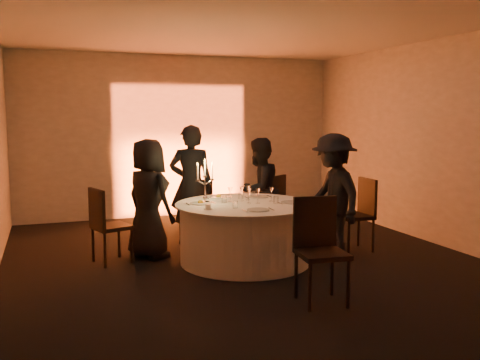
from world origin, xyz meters
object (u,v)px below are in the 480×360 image
object	(u,v)px
coffee_cup	(208,207)
candelabra	(205,187)
chair_left	(106,221)
guest_back_right	(259,190)
chair_front	(319,243)
banquet_table	(245,233)
chair_back_right	(271,203)
chair_right	(360,210)
chair_back_left	(199,204)
guest_back_left	(191,185)
guest_right	(333,195)
guest_left	(149,199)

from	to	relation	value
coffee_cup	candelabra	bearing A→B (deg)	77.91
chair_left	guest_back_right	world-z (taller)	guest_back_right
chair_left	chair_front	world-z (taller)	chair_front
banquet_table	chair_front	size ratio (longest dim) A/B	1.69
guest_back_right	chair_back_right	bearing A→B (deg)	157.69
chair_back_right	chair_right	xyz separation A→B (m)	(0.91, -1.04, 0.02)
banquet_table	chair_back_left	bearing A→B (deg)	96.39
chair_back_right	chair_left	bearing A→B (deg)	-21.93
chair_back_right	chair_back_left	bearing A→B (deg)	-62.02
banquet_table	chair_right	size ratio (longest dim) A/B	1.77
chair_back_left	chair_right	bearing A→B (deg)	146.43
chair_back_left	chair_right	xyz separation A→B (m)	(1.91, -1.57, 0.06)
guest_back_left	candelabra	size ratio (longest dim) A/B	3.06
guest_back_left	chair_right	bearing A→B (deg)	169.29
chair_right	guest_right	xyz separation A→B (m)	(-0.48, -0.08, 0.25)
chair_left	chair_back_left	bearing A→B (deg)	-73.43
guest_left	chair_right	bearing A→B (deg)	-131.35
chair_front	guest_back_left	size ratio (longest dim) A/B	0.61
coffee_cup	guest_back_left	bearing A→B (deg)	83.18
chair_back_left	banquet_table	bearing A→B (deg)	102.24
chair_left	chair_back_left	size ratio (longest dim) A/B	1.07
banquet_table	coffee_cup	size ratio (longest dim) A/B	16.36
chair_back_right	chair_front	bearing A→B (deg)	42.76
chair_right	candelabra	size ratio (longest dim) A/B	1.77
guest_back_left	candelabra	xyz separation A→B (m)	(-0.07, -0.98, 0.09)
chair_left	guest_back_left	xyz separation A→B (m)	(1.31, 0.69, 0.33)
guest_back_right	chair_front	bearing A→B (deg)	51.01
chair_back_right	candelabra	world-z (taller)	candelabra
chair_back_left	coffee_cup	distance (m)	1.93
chair_left	guest_left	bearing A→B (deg)	-97.59
chair_left	chair_front	distance (m)	2.87
chair_left	chair_back_right	size ratio (longest dim) A/B	0.99
guest_left	chair_left	bearing A→B (deg)	71.67
banquet_table	guest_back_left	world-z (taller)	guest_back_left
chair_back_left	chair_front	world-z (taller)	chair_front
guest_back_left	coffee_cup	xyz separation A→B (m)	(-0.18, -1.47, -0.08)
banquet_table	guest_right	size ratio (longest dim) A/B	1.09
guest_back_right	chair_back_left	bearing A→B (deg)	-65.56
chair_back_left	chair_back_right	bearing A→B (deg)	158.03
guest_back_left	candelabra	distance (m)	0.99
chair_left	guest_back_right	xyz separation A→B (m)	(2.32, 0.52, 0.23)
guest_back_right	coffee_cup	xyz separation A→B (m)	(-1.18, -1.31, 0.02)
candelabra	guest_right	bearing A→B (deg)	-9.21
chair_left	guest_back_left	world-z (taller)	guest_back_left
guest_left	chair_front	bearing A→B (deg)	-178.85
chair_back_left	chair_right	distance (m)	2.47
guest_left	candelabra	bearing A→B (deg)	-151.13
candelabra	chair_right	bearing A→B (deg)	-5.08
chair_back_left	candelabra	bearing A→B (deg)	83.92
chair_right	coffee_cup	bearing A→B (deg)	-81.47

